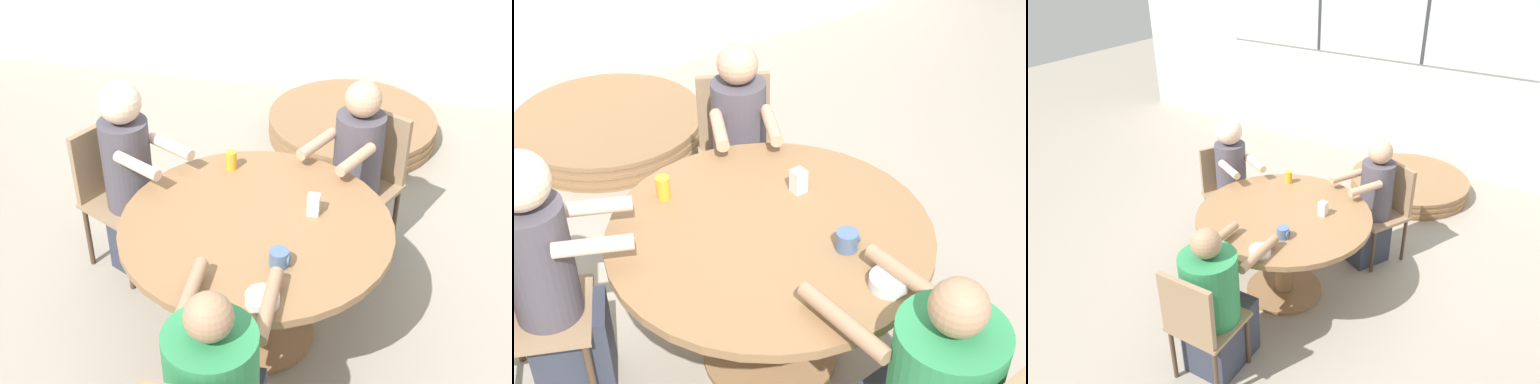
# 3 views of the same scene
# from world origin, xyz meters

# --- Properties ---
(ground_plane) EXTENTS (16.00, 16.00, 0.00)m
(ground_plane) POSITION_xyz_m (0.00, 0.00, 0.00)
(ground_plane) COLOR gray
(dining_table) EXTENTS (1.30, 1.30, 0.72)m
(dining_table) POSITION_xyz_m (0.00, 0.00, 0.57)
(dining_table) COLOR olive
(dining_table) RESTS_ON ground_plane
(chair_for_man_teal_shirt) EXTENTS (0.54, 0.54, 0.85)m
(chair_for_man_teal_shirt) POSITION_xyz_m (0.46, 0.91, 0.51)
(chair_for_man_teal_shirt) COLOR #937556
(chair_for_man_teal_shirt) RESTS_ON ground_plane
(person_man_blue_shirt) EXTENTS (0.54, 0.45, 1.18)m
(person_man_blue_shirt) POSITION_xyz_m (-0.77, 0.38, 0.56)
(person_man_blue_shirt) COLOR #333847
(person_man_blue_shirt) RESTS_ON ground_plane
(person_man_teal_shirt) EXTENTS (0.46, 0.56, 1.12)m
(person_man_teal_shirt) POSITION_xyz_m (0.38, 0.77, 0.52)
(person_man_teal_shirt) COLOR #333847
(person_man_teal_shirt) RESTS_ON ground_plane
(coffee_mug) EXTENTS (0.09, 0.08, 0.08)m
(coffee_mug) POSITION_xyz_m (0.17, -0.27, 0.76)
(coffee_mug) COLOR slate
(coffee_mug) RESTS_ON dining_table
(juice_glass) EXTENTS (0.06, 0.06, 0.10)m
(juice_glass) POSITION_xyz_m (-0.23, 0.43, 0.77)
(juice_glass) COLOR gold
(juice_glass) RESTS_ON dining_table
(milk_carton_small) EXTENTS (0.06, 0.06, 0.10)m
(milk_carton_small) POSITION_xyz_m (0.25, 0.14, 0.78)
(milk_carton_small) COLOR silver
(milk_carton_small) RESTS_ON dining_table
(bowl_white_shallow) EXTENTS (0.14, 0.14, 0.05)m
(bowl_white_shallow) POSITION_xyz_m (0.14, -0.51, 0.75)
(bowl_white_shallow) COLOR silver
(bowl_white_shallow) RESTS_ON dining_table
(folded_table_stack) EXTENTS (1.24, 1.24, 0.18)m
(folded_table_stack) POSITION_xyz_m (0.25, 2.13, 0.09)
(folded_table_stack) COLOR olive
(folded_table_stack) RESTS_ON ground_plane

